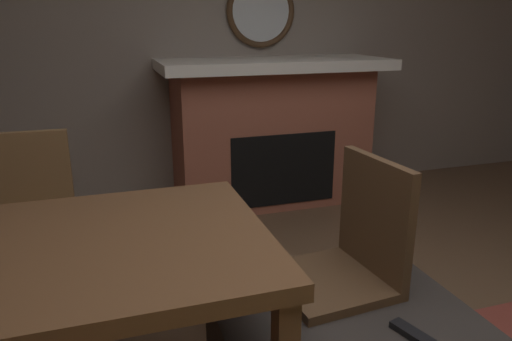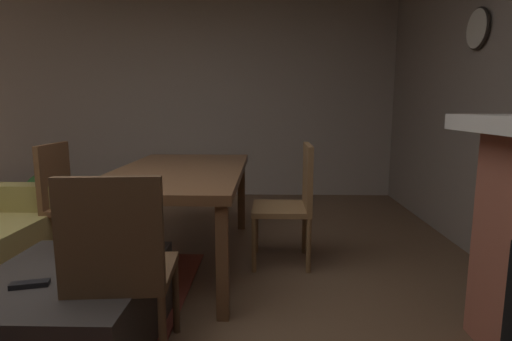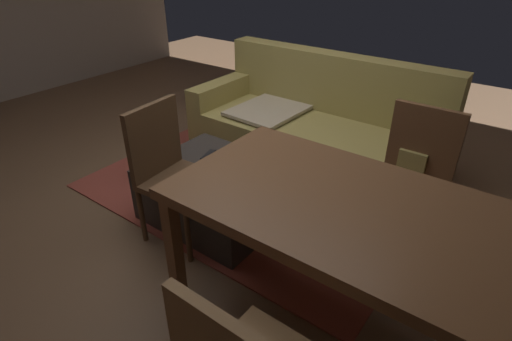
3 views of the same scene
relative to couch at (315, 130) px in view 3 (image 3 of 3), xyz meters
The scene contains 9 objects.
floor 1.16m from the couch, 104.03° to the right, with size 9.08×9.08×0.00m, color brown.
area_rug 0.72m from the couch, 103.68° to the right, with size 2.60×2.00×0.01m, color brown.
couch is the anchor object (origin of this frame).
ottoman_coffee_table 1.19m from the couch, 97.36° to the right, with size 0.93×0.79×0.41m, color #2D2826.
tv_remote 1.13m from the couch, 105.60° to the right, with size 0.05×0.16×0.02m, color black.
dining_table 1.83m from the couch, 54.87° to the right, with size 1.84×0.96×0.74m.
dining_chair_west 1.52m from the couch, 100.57° to the right, with size 0.48×0.48×0.93m.
dining_chair_north 1.21m from the couch, 30.10° to the right, with size 0.44×0.44×0.93m.
small_dog 1.37m from the couch, 133.50° to the right, with size 0.44×0.51×0.28m.
Camera 3 is at (1.83, -1.92, 1.82)m, focal length 28.38 mm.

